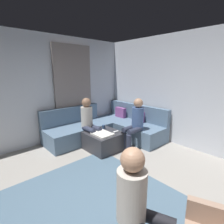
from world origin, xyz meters
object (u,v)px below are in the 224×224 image
(person_on_couch_back, at_px, (135,121))
(person_on_armchair, at_px, (141,205))
(coffee_mug, at_px, (104,127))
(person_on_couch_side, at_px, (89,121))
(game_remote, at_px, (116,132))
(ottoman, at_px, (104,141))
(sectional_couch, at_px, (108,128))

(person_on_couch_back, bearing_deg, person_on_armchair, 131.55)
(coffee_mug, distance_m, person_on_couch_side, 0.41)
(coffee_mug, height_order, person_on_couch_side, person_on_couch_side)
(game_remote, relative_size, person_on_armchair, 0.13)
(ottoman, xyz_separation_m, game_remote, (0.18, 0.22, 0.22))
(person_on_couch_back, bearing_deg, game_remote, 59.69)
(sectional_couch, relative_size, coffee_mug, 26.84)
(sectional_couch, distance_m, coffee_mug, 0.52)
(coffee_mug, height_order, game_remote, coffee_mug)
(ottoman, height_order, person_on_couch_back, person_on_couch_back)
(coffee_mug, bearing_deg, sectional_couch, 127.06)
(person_on_couch_back, distance_m, person_on_armchair, 2.61)
(ottoman, xyz_separation_m, coffee_mug, (-0.22, 0.18, 0.26))
(ottoman, xyz_separation_m, person_on_couch_back, (0.42, 0.62, 0.45))
(ottoman, relative_size, coffee_mug, 8.00)
(coffee_mug, relative_size, person_on_couch_side, 0.08)
(ottoman, distance_m, game_remote, 0.36)
(person_on_couch_side, relative_size, person_on_armchair, 1.02)
(ottoman, xyz_separation_m, person_on_couch_side, (-0.37, -0.15, 0.45))
(sectional_couch, height_order, person_on_armchair, person_on_armchair)
(sectional_couch, xyz_separation_m, ottoman, (0.51, -0.57, -0.07))
(coffee_mug, bearing_deg, ottoman, -39.29)
(ottoman, bearing_deg, coffee_mug, 140.71)
(ottoman, relative_size, person_on_couch_back, 0.63)
(ottoman, distance_m, person_on_couch_back, 0.87)
(person_on_couch_back, relative_size, person_on_couch_side, 1.00)
(sectional_couch, relative_size, game_remote, 17.00)
(game_remote, distance_m, person_on_couch_back, 0.52)
(ottoman, bearing_deg, game_remote, 50.71)
(sectional_couch, distance_m, ottoman, 0.77)
(ottoman, bearing_deg, person_on_couch_side, -158.07)
(game_remote, bearing_deg, person_on_couch_back, 59.69)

